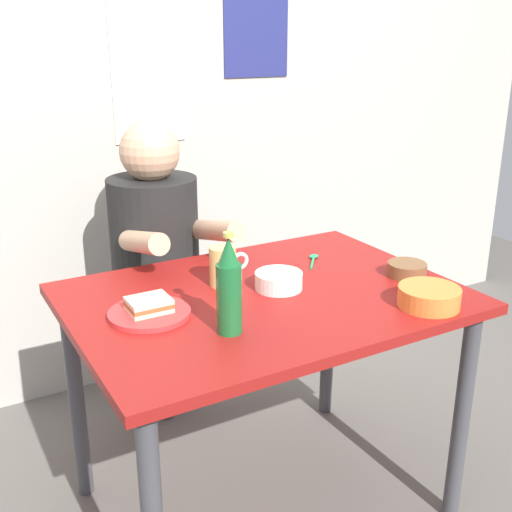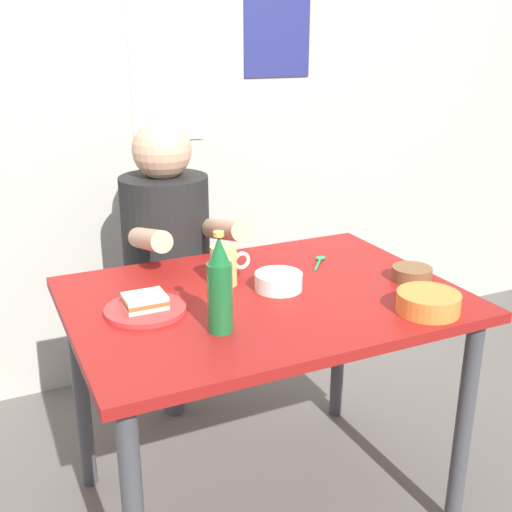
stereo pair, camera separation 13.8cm
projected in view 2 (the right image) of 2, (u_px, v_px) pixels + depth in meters
ground_plane at (262, 502)px, 2.04m from camera, size 6.00×6.00×0.00m
wall_back at (151, 73)px, 2.51m from camera, size 4.40×0.09×2.60m
dining_table at (263, 323)px, 1.83m from camera, size 1.10×0.80×0.74m
stool at (171, 334)px, 2.43m from camera, size 0.34×0.34×0.45m
person_seated at (167, 232)px, 2.28m from camera, size 0.33×0.56×0.72m
plate_orange at (145, 310)px, 1.68m from camera, size 0.22×0.22×0.01m
sandwich at (145, 301)px, 1.67m from camera, size 0.11×0.09×0.04m
beer_mug at (225, 265)px, 1.85m from camera, size 0.13×0.08×0.12m
beer_bottle at (220, 287)px, 1.53m from camera, size 0.06×0.06×0.26m
rice_bowl_white at (279, 280)px, 1.82m from camera, size 0.14×0.14×0.05m
soup_bowl_orange at (428, 301)px, 1.67m from camera, size 0.17×0.17×0.05m
condiment_bowl_brown at (412, 273)px, 1.89m from camera, size 0.12×0.12×0.04m
spoon at (319, 260)px, 2.05m from camera, size 0.09×0.10×0.01m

